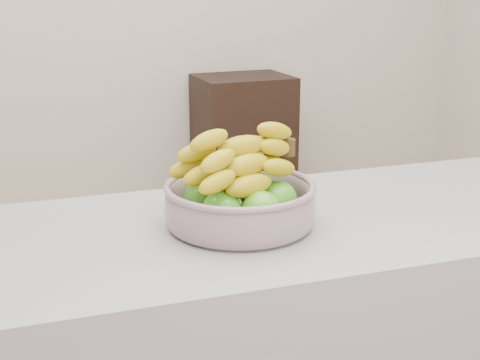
{
  "coord_description": "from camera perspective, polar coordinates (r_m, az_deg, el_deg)",
  "views": [
    {
      "loc": [
        -0.57,
        -1.62,
        1.41
      ],
      "look_at": [
        -0.15,
        -0.37,
        1.0
      ],
      "focal_mm": 50.0,
      "sensor_mm": 36.0,
      "label": 1
    }
  ],
  "objects": [
    {
      "name": "cabinet",
      "position": [
        3.72,
        0.26,
        2.09
      ],
      "size": [
        0.51,
        0.42,
        0.89
      ],
      "primitive_type": "cube",
      "rotation": [
        0.0,
        0.0,
        0.05
      ],
      "color": "black",
      "rests_on": "ground"
    },
    {
      "name": "fruit_bowl",
      "position": [
        1.4,
        -0.01,
        -1.55
      ],
      "size": [
        0.32,
        0.32,
        0.19
      ],
      "rotation": [
        0.0,
        0.0,
        0.23
      ],
      "color": "#A4B5C5",
      "rests_on": "counter"
    }
  ]
}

